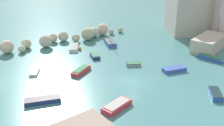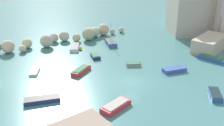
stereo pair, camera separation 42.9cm
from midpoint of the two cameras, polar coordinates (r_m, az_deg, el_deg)
name	(u,v)px [view 2 (the right image)]	position (r m, az deg, el deg)	size (l,w,h in m)	color
cove_water	(132,82)	(37.89, 4.56, -4.15)	(160.00, 160.00, 0.00)	teal
cliff_headland_right	(211,14)	(62.24, 20.72, 9.83)	(20.61, 20.28, 12.70)	beige
rock_breakwater	(48,40)	(53.60, -13.48, 4.94)	(32.04, 4.74, 2.75)	beige
channel_buoy	(80,48)	(50.26, -6.60, 3.17)	(0.65, 0.65, 0.65)	gold
moored_boat_0	(42,100)	(34.07, -14.51, -7.67)	(4.61, 2.55, 0.58)	navy
moored_boat_1	(133,64)	(43.16, 4.92, -0.28)	(2.63, 2.13, 0.47)	gray
moored_boat_2	(111,43)	(52.79, -0.02, 4.40)	(2.83, 4.36, 4.68)	#3C5BAF
moored_boat_3	(95,56)	(46.40, -3.37, 1.55)	(1.91, 2.91, 0.63)	navy
moored_boat_5	(81,70)	(40.83, -6.40, -1.60)	(3.88, 3.12, 0.71)	red
moored_boat_6	(116,106)	(31.74, 1.21, -9.22)	(4.26, 2.72, 0.67)	#D0323C
moored_boat_7	(174,70)	(42.13, 13.57, -1.40)	(3.86, 2.17, 0.60)	#3B5AB0
moored_boat_8	(215,94)	(36.64, 21.68, -6.31)	(3.04, 3.28, 0.64)	#2C5BB1
moored_boat_9	(35,72)	(42.23, -16.08, -1.78)	(2.30, 2.99, 0.38)	silver
moored_boat_10	(75,47)	(51.05, -7.84, 3.38)	(3.37, 4.54, 0.58)	white
moored_boat_11	(211,59)	(48.28, 20.91, 0.88)	(2.00, 4.62, 0.63)	#2E5BAF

